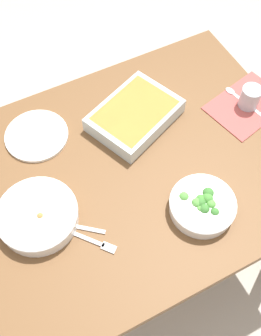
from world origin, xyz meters
The scene contains 12 objects.
ground_plane centered at (0.00, 0.00, 0.00)m, with size 6.00×6.00×0.00m, color #B2A899.
dining_table centered at (0.00, 0.00, 0.65)m, with size 1.20×0.90×0.74m.
placemat centered at (-0.50, -0.04, 0.74)m, with size 0.28×0.20×0.00m, color #B24C47.
stew_bowl centered at (0.34, 0.04, 0.77)m, with size 0.25×0.25×0.06m.
broccoli_bowl centered at (-0.13, 0.24, 0.77)m, with size 0.21×0.21×0.07m.
baking_dish centered at (-0.10, -0.17, 0.77)m, with size 0.36×0.32×0.06m.
drink_cup centered at (-0.50, -0.04, 0.78)m, with size 0.07×0.07×0.08m.
side_plate centered at (0.23, -0.26, 0.75)m, with size 0.22×0.22×0.01m, color white.
spoon_by_stew centered at (0.26, 0.10, 0.74)m, with size 0.15×0.13×0.01m.
spoon_by_broccoli centered at (-0.15, 0.20, 0.74)m, with size 0.11×0.16×0.01m.
spoon_spare centered at (-0.49, -0.09, 0.74)m, with size 0.06×0.17×0.01m.
fork_on_table centered at (0.22, 0.18, 0.74)m, with size 0.13×0.15×0.01m.
Camera 1 is at (0.33, 0.63, 1.91)m, focal length 44.08 mm.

